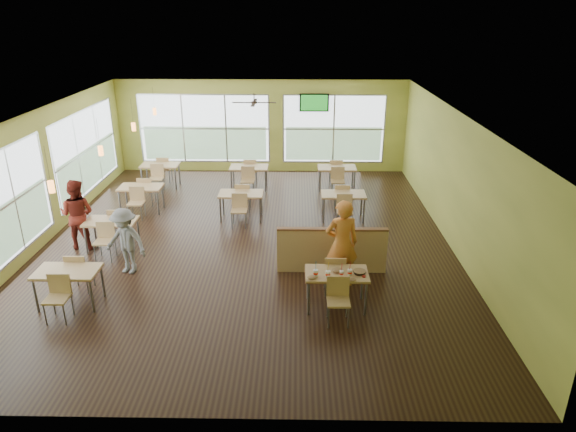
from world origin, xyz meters
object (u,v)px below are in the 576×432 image
(half_wall_divider, at_px, (332,250))
(food_basket, at_px, (360,272))
(main_table, at_px, (337,278))
(man_plaid, at_px, (342,244))

(half_wall_divider, distance_m, food_basket, 1.56)
(main_table, bearing_deg, man_plaid, 79.86)
(main_table, distance_m, food_basket, 0.46)
(half_wall_divider, xyz_separation_m, man_plaid, (0.15, -0.59, 0.43))
(main_table, bearing_deg, half_wall_divider, 90.00)
(main_table, distance_m, man_plaid, 0.93)
(half_wall_divider, bearing_deg, main_table, -90.00)
(half_wall_divider, relative_size, food_basket, 9.47)
(half_wall_divider, height_order, food_basket, half_wall_divider)
(half_wall_divider, bearing_deg, food_basket, -73.78)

